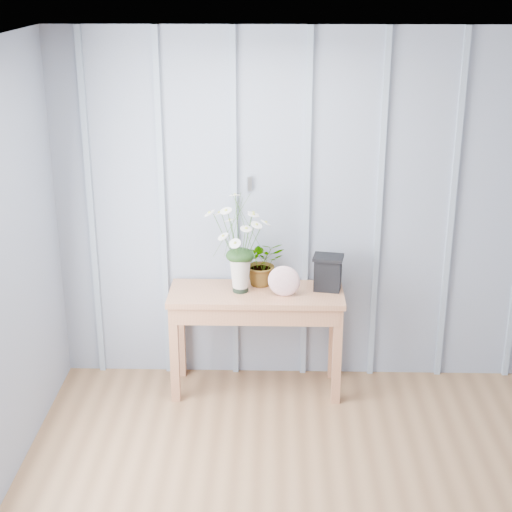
{
  "coord_description": "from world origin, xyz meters",
  "views": [
    {
      "loc": [
        -0.47,
        -2.96,
        2.85
      ],
      "look_at": [
        -0.59,
        1.94,
        1.03
      ],
      "focal_mm": 55.0,
      "sensor_mm": 36.0,
      "label": 1
    }
  ],
  "objects_px": {
    "carved_box": "(328,272)",
    "daisy_vase": "(240,233)",
    "felt_disc_vessel": "(284,281)",
    "sideboard": "(256,307)"
  },
  "relations": [
    {
      "from": "sideboard",
      "to": "felt_disc_vessel",
      "type": "relative_size",
      "value": 5.48
    },
    {
      "from": "carved_box",
      "to": "daisy_vase",
      "type": "bearing_deg",
      "value": -175.36
    },
    {
      "from": "sideboard",
      "to": "daisy_vase",
      "type": "distance_m",
      "value": 0.55
    },
    {
      "from": "sideboard",
      "to": "felt_disc_vessel",
      "type": "xyz_separation_m",
      "value": [
        0.19,
        -0.07,
        0.22
      ]
    },
    {
      "from": "sideboard",
      "to": "carved_box",
      "type": "relative_size",
      "value": 4.87
    },
    {
      "from": "felt_disc_vessel",
      "to": "carved_box",
      "type": "height_order",
      "value": "carved_box"
    },
    {
      "from": "felt_disc_vessel",
      "to": "carved_box",
      "type": "bearing_deg",
      "value": 29.81
    },
    {
      "from": "carved_box",
      "to": "felt_disc_vessel",
      "type": "bearing_deg",
      "value": -157.54
    },
    {
      "from": "daisy_vase",
      "to": "felt_disc_vessel",
      "type": "relative_size",
      "value": 3.08
    },
    {
      "from": "daisy_vase",
      "to": "felt_disc_vessel",
      "type": "bearing_deg",
      "value": -14.29
    }
  ]
}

